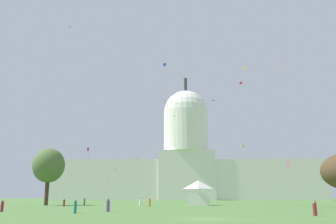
{
  "coord_description": "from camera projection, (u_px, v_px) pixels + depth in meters",
  "views": [
    {
      "loc": [
        -2.69,
        -33.57,
        1.94
      ],
      "look_at": [
        -5.83,
        109.53,
        35.54
      ],
      "focal_mm": 38.53,
      "sensor_mm": 36.0,
      "label": 1
    }
  ],
  "objects": [
    {
      "name": "kite_red_high",
      "position": [
        241.0,
        83.0,
        166.3
      ],
      "size": [
        1.34,
        1.31,
        1.22
      ],
      "rotation": [
        0.0,
        0.0,
        2.06
      ],
      "color": "red"
    },
    {
      "name": "person_maroon_near_tree_west",
      "position": [
        315.0,
        209.0,
        37.07
      ],
      "size": [
        0.55,
        0.55,
        1.45
      ],
      "rotation": [
        0.0,
        0.0,
        1.07
      ],
      "color": "maroon",
      "rests_on": "ground_plane"
    },
    {
      "name": "kite_black_high",
      "position": [
        70.0,
        27.0,
        120.15
      ],
      "size": [
        0.72,
        0.84,
        0.98
      ],
      "rotation": [
        0.0,
        0.0,
        4.51
      ],
      "color": "black"
    },
    {
      "name": "person_purple_edge_east",
      "position": [
        108.0,
        206.0,
        47.2
      ],
      "size": [
        0.64,
        0.64,
        1.71
      ],
      "rotation": [
        0.0,
        0.0,
        5.38
      ],
      "color": "#703D93",
      "rests_on": "ground_plane"
    },
    {
      "name": "capitol_building",
      "position": [
        186.0,
        163.0,
        198.77
      ],
      "size": [
        147.03,
        24.86,
        69.11
      ],
      "color": "silver",
      "rests_on": "ground_plane"
    },
    {
      "name": "kite_orange_low",
      "position": [
        110.0,
        178.0,
        133.67
      ],
      "size": [
        0.67,
        1.62,
        3.01
      ],
      "rotation": [
        0.0,
        0.0,
        1.65
      ],
      "color": "orange"
    },
    {
      "name": "ground_plane",
      "position": [
        206.0,
        219.0,
        32.17
      ],
      "size": [
        800.0,
        800.0,
        0.0
      ],
      "primitive_type": "plane",
      "color": "#4C7538"
    },
    {
      "name": "kite_pink_high",
      "position": [
        274.0,
        65.0,
        154.49
      ],
      "size": [
        0.82,
        0.51,
        3.31
      ],
      "rotation": [
        0.0,
        0.0,
        5.17
      ],
      "color": "pink"
    },
    {
      "name": "kite_blue_high",
      "position": [
        164.0,
        65.0,
        155.6
      ],
      "size": [
        1.37,
        1.35,
        1.09
      ],
      "rotation": [
        0.0,
        0.0,
        1.97
      ],
      "color": "blue"
    },
    {
      "name": "kite_pink_low",
      "position": [
        288.0,
        163.0,
        88.33
      ],
      "size": [
        0.75,
        0.37,
        1.46
      ],
      "rotation": [
        0.0,
        0.0,
        5.3
      ],
      "color": "pink"
    },
    {
      "name": "kite_lime_low",
      "position": [
        243.0,
        146.0,
        110.16
      ],
      "size": [
        0.81,
        0.79,
        2.45
      ],
      "rotation": [
        0.0,
        0.0,
        5.06
      ],
      "color": "#8CD133"
    },
    {
      "name": "kite_green_mid",
      "position": [
        174.0,
        117.0,
        151.55
      ],
      "size": [
        1.2,
        0.94,
        2.77
      ],
      "rotation": [
        0.0,
        0.0,
        5.88
      ],
      "color": "green"
    },
    {
      "name": "event_tent",
      "position": [
        198.0,
        193.0,
        80.93
      ],
      "size": [
        5.14,
        5.07,
        5.47
      ],
      "rotation": [
        0.0,
        0.0,
        -0.04
      ],
      "color": "white",
      "rests_on": "ground_plane"
    },
    {
      "name": "person_olive_front_right",
      "position": [
        315.0,
        206.0,
        45.33
      ],
      "size": [
        0.48,
        0.48,
        1.54
      ],
      "rotation": [
        0.0,
        0.0,
        2.43
      ],
      "color": "olive",
      "rests_on": "ground_plane"
    },
    {
      "name": "kite_yellow_high",
      "position": [
        245.0,
        68.0,
        156.05
      ],
      "size": [
        1.12,
        0.52,
        3.91
      ],
      "rotation": [
        0.0,
        0.0,
        2.17
      ],
      "color": "yellow"
    },
    {
      "name": "person_maroon_back_center",
      "position": [
        64.0,
        203.0,
        71.4
      ],
      "size": [
        0.49,
        0.49,
        1.53
      ],
      "rotation": [
        0.0,
        0.0,
        4.97
      ],
      "color": "maroon",
      "rests_on": "ground_plane"
    },
    {
      "name": "kite_magenta_mid",
      "position": [
        88.0,
        150.0,
        140.93
      ],
      "size": [
        0.7,
        0.56,
        4.08
      ],
      "rotation": [
        0.0,
        0.0,
        3.01
      ],
      "color": "#D1339E"
    },
    {
      "name": "person_maroon_edge_west",
      "position": [
        2.0,
        206.0,
        46.7
      ],
      "size": [
        0.49,
        0.49,
        1.54
      ],
      "rotation": [
        0.0,
        0.0,
        1.92
      ],
      "color": "maroon",
      "rests_on": "ground_plane"
    },
    {
      "name": "kite_turquoise_mid",
      "position": [
        212.0,
        102.0,
        73.56
      ],
      "size": [
        1.41,
        1.29,
        0.21
      ],
      "rotation": [
        0.0,
        0.0,
        3.77
      ],
      "color": "teal"
    },
    {
      "name": "kite_orange_low_b",
      "position": [
        71.0,
        152.0,
        125.93
      ],
      "size": [
        1.71,
        1.8,
        0.24
      ],
      "rotation": [
        0.0,
        0.0,
        2.29
      ],
      "color": "orange"
    },
    {
      "name": "person_teal_back_right",
      "position": [
        75.0,
        207.0,
        42.17
      ],
      "size": [
        0.44,
        0.44,
        1.61
      ],
      "rotation": [
        0.0,
        0.0,
        1.92
      ],
      "color": "#1E757A",
      "rests_on": "ground_plane"
    },
    {
      "name": "person_grey_mid_left",
      "position": [
        84.0,
        202.0,
        80.1
      ],
      "size": [
        0.49,
        0.49,
        1.68
      ],
      "rotation": [
        0.0,
        0.0,
        3.52
      ],
      "color": "gray",
      "rests_on": "ground_plane"
    },
    {
      "name": "person_white_front_center",
      "position": [
        140.0,
        203.0,
        74.67
      ],
      "size": [
        0.51,
        0.51,
        1.6
      ],
      "rotation": [
        0.0,
        0.0,
        3.03
      ],
      "color": "silver",
      "rests_on": "ground_plane"
    },
    {
      "name": "tree_west_mid",
      "position": [
        49.0,
        166.0,
        82.16
      ],
      "size": [
        7.37,
        7.6,
        12.75
      ],
      "color": "#42301E",
      "rests_on": "ground_plane"
    },
    {
      "name": "person_orange_lawn_far_right",
      "position": [
        150.0,
        202.0,
        71.52
      ],
      "size": [
        0.48,
        0.48,
        1.7
      ],
      "rotation": [
        0.0,
        0.0,
        2.98
      ],
      "color": "orange",
      "rests_on": "ground_plane"
    },
    {
      "name": "kite_violet_low",
      "position": [
        114.0,
        171.0,
        167.91
      ],
      "size": [
        0.97,
        1.47,
        0.35
      ],
      "rotation": [
        0.0,
        0.0,
        4.46
      ],
      "color": "purple"
    },
    {
      "name": "kite_gold_low",
      "position": [
        136.0,
        160.0,
        136.82
      ],
      "size": [
        1.72,
        1.11,
        3.86
      ],
      "rotation": [
        0.0,
        0.0,
        5.9
      ],
      "color": "gold"
    }
  ]
}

